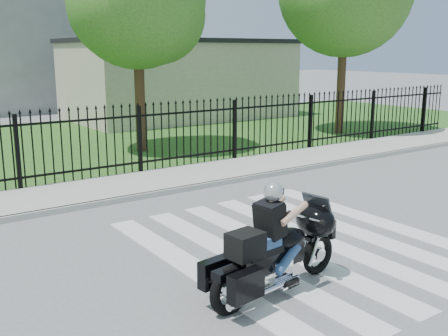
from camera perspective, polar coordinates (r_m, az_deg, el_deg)
ground at (r=8.95m, az=8.30°, el=-8.15°), size 120.00×120.00×0.00m
crosswalk at (r=8.95m, az=8.30°, el=-8.12°), size 5.00×5.50×0.01m
sidewalk at (r=12.85m, az=-7.08°, el=-1.40°), size 40.00×2.00×0.12m
curb at (r=12.01m, az=-4.83°, el=-2.36°), size 40.00×0.12×0.12m
grass_strip at (r=19.22m, az=-16.93°, el=2.66°), size 40.00×12.00×0.02m
iron_fence at (r=13.56m, az=-9.16°, el=2.91°), size 26.00×0.04×1.80m
tree_mid at (r=16.79m, az=-9.50°, el=17.63°), size 4.20×4.20×6.78m
building_low at (r=25.53m, az=-4.87°, el=9.43°), size 10.00×6.00×3.50m
building_low_roof at (r=25.50m, az=-4.95°, el=13.59°), size 10.20×6.20×0.20m
motorcycle_rider at (r=6.97m, az=5.53°, el=-8.60°), size 2.36×0.94×1.56m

